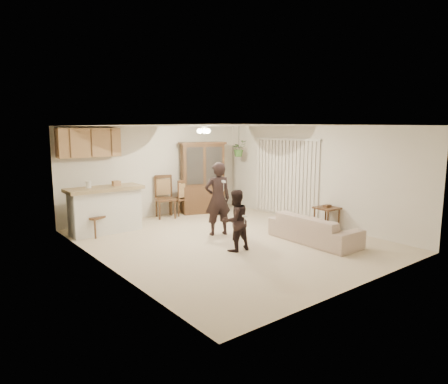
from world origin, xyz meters
TOP-DOWN VIEW (x-y plane):
  - floor at (0.00, 0.00)m, footprint 6.50×6.50m
  - ceiling at (0.00, 0.00)m, footprint 5.50×6.50m
  - wall_back at (0.00, 3.25)m, footprint 5.50×0.02m
  - wall_front at (0.00, -3.25)m, footprint 5.50×0.02m
  - wall_left at (-2.75, 0.00)m, footprint 0.02×6.50m
  - wall_right at (2.75, 0.00)m, footprint 0.02×6.50m
  - breakfast_bar at (-1.85, 2.35)m, footprint 1.60×0.55m
  - bar_top at (-1.85, 2.35)m, footprint 1.75×0.70m
  - upper_cabinets at (-1.90, 3.07)m, footprint 1.50×0.34m
  - vertical_blinds at (2.71, 0.90)m, footprint 0.06×2.30m
  - ceiling_fixture at (0.20, 1.20)m, footprint 0.36×0.36m
  - hanging_plant at (2.30, 2.40)m, footprint 0.43×0.37m
  - plant_cord at (2.30, 2.40)m, footprint 0.01×0.01m
  - sofa at (1.40, -1.21)m, footprint 0.77×1.89m
  - adult at (0.12, 0.55)m, footprint 0.76×0.61m
  - child at (-0.35, -0.64)m, footprint 0.68×0.54m
  - china_hutch at (1.24, 2.77)m, footprint 1.39×0.91m
  - side_table at (2.45, -0.73)m, footprint 0.53×0.53m
  - chair_bar at (-2.17, 2.21)m, footprint 0.60×0.60m
  - chair_hutch_left at (0.05, 2.86)m, footprint 0.64×0.64m
  - chair_hutch_right at (0.55, 2.95)m, footprint 0.52×0.52m
  - controller_adult at (-0.00, 0.18)m, footprint 0.09×0.15m
  - controller_child at (-0.36, -0.93)m, footprint 0.04×0.11m

SIDE VIEW (x-z plane):
  - floor at x=0.00m, z-range 0.00..0.00m
  - chair_bar at x=-2.17m, z-range -0.22..0.79m
  - chair_hutch_right at x=0.55m, z-range -0.22..0.80m
  - side_table at x=2.45m, z-range -0.02..0.60m
  - chair_hutch_left at x=0.05m, z-range -0.25..0.91m
  - sofa at x=1.40m, z-range 0.00..0.73m
  - breakfast_bar at x=-1.85m, z-range 0.00..1.00m
  - child at x=-0.35m, z-range 0.00..1.35m
  - controller_child at x=-0.36m, z-range 0.75..0.78m
  - adult at x=0.12m, z-range 0.00..1.80m
  - china_hutch at x=1.24m, z-range -0.01..2.04m
  - bar_top at x=-1.85m, z-range 1.01..1.09m
  - vertical_blinds at x=2.71m, z-range 0.05..2.15m
  - wall_back at x=0.00m, z-range 0.00..2.50m
  - wall_front at x=0.00m, z-range 0.00..2.50m
  - wall_left at x=-2.75m, z-range 0.00..2.50m
  - wall_right at x=2.75m, z-range 0.00..2.50m
  - controller_adult at x=0.00m, z-range 1.27..1.32m
  - hanging_plant at x=2.30m, z-range 1.61..2.09m
  - upper_cabinets at x=-1.90m, z-range 1.75..2.45m
  - plant_cord at x=2.30m, z-range 1.85..2.50m
  - ceiling_fixture at x=0.20m, z-range 2.30..2.50m
  - ceiling at x=0.00m, z-range 2.49..2.51m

